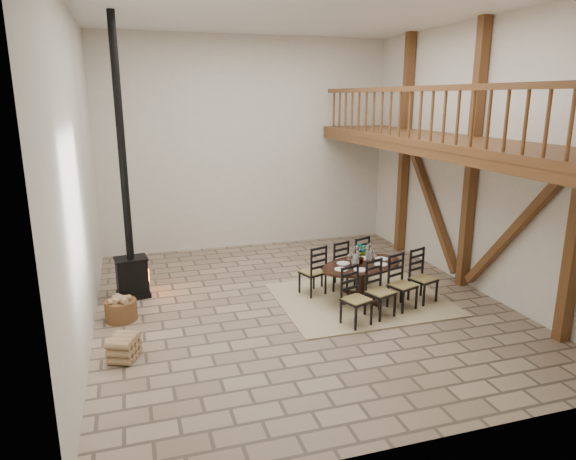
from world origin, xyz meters
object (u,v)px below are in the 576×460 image
object	(u,v)px
log_basket	(121,309)
log_stack	(124,348)
wood_stove	(129,237)
dining_table	(364,282)

from	to	relation	value
log_basket	log_stack	xyz separation A→B (m)	(0.05, -1.41, -0.01)
wood_stove	log_basket	world-z (taller)	wood_stove
wood_stove	log_stack	xyz separation A→B (m)	(-0.16, -2.43, -0.97)
wood_stove	log_stack	bearing A→B (deg)	-101.38
wood_stove	log_basket	bearing A→B (deg)	-109.08
log_stack	log_basket	bearing A→B (deg)	91.86
dining_table	log_basket	bearing A→B (deg)	154.79
log_stack	wood_stove	bearing A→B (deg)	86.14
log_basket	dining_table	bearing A→B (deg)	-6.17
dining_table	log_basket	size ratio (longest dim) A/B	4.49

